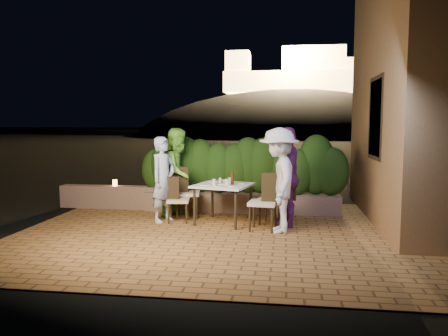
% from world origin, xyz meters
% --- Properties ---
extents(ground, '(400.00, 400.00, 0.00)m').
position_xyz_m(ground, '(0.00, 0.00, -0.02)').
color(ground, black).
rests_on(ground, ground).
extents(terrace_floor, '(7.00, 6.00, 0.15)m').
position_xyz_m(terrace_floor, '(0.00, 0.50, -0.07)').
color(terrace_floor, brown).
rests_on(terrace_floor, ground).
extents(building_wall, '(1.60, 5.00, 5.00)m').
position_xyz_m(building_wall, '(3.60, 2.00, 2.50)').
color(building_wall, olive).
rests_on(building_wall, ground).
extents(window_pane, '(0.08, 1.00, 1.40)m').
position_xyz_m(window_pane, '(2.82, 1.50, 2.00)').
color(window_pane, black).
rests_on(window_pane, building_wall).
extents(window_frame, '(0.06, 1.15, 1.55)m').
position_xyz_m(window_frame, '(2.81, 1.50, 2.00)').
color(window_frame, black).
rests_on(window_frame, building_wall).
extents(planter, '(4.20, 0.55, 0.40)m').
position_xyz_m(planter, '(0.20, 2.30, 0.20)').
color(planter, '#7B604E').
rests_on(planter, ground).
extents(hedge, '(4.00, 0.70, 1.10)m').
position_xyz_m(hedge, '(0.20, 2.30, 0.95)').
color(hedge, '#1B380F').
rests_on(hedge, planter).
extents(parapet, '(2.20, 0.30, 0.50)m').
position_xyz_m(parapet, '(-2.80, 2.30, 0.25)').
color(parapet, '#7B604E').
rests_on(parapet, ground).
extents(hill, '(52.00, 40.00, 22.00)m').
position_xyz_m(hill, '(2.00, 60.00, -4.00)').
color(hill, black).
rests_on(hill, ground).
extents(fortress, '(26.00, 8.00, 8.00)m').
position_xyz_m(fortress, '(2.00, 60.00, 10.50)').
color(fortress, '#FFCC7A').
rests_on(fortress, hill).
extents(dining_table, '(1.21, 1.21, 0.75)m').
position_xyz_m(dining_table, '(-0.02, 1.15, 0.38)').
color(dining_table, white).
rests_on(dining_table, ground).
extents(plate_nw, '(0.23, 0.23, 0.01)m').
position_xyz_m(plate_nw, '(-0.33, 1.00, 0.76)').
color(plate_nw, white).
rests_on(plate_nw, dining_table).
extents(plate_sw, '(0.20, 0.20, 0.01)m').
position_xyz_m(plate_sw, '(-0.26, 1.46, 0.76)').
color(plate_sw, white).
rests_on(plate_sw, dining_table).
extents(plate_ne, '(0.21, 0.21, 0.01)m').
position_xyz_m(plate_ne, '(0.18, 0.90, 0.76)').
color(plate_ne, white).
rests_on(plate_ne, dining_table).
extents(plate_se, '(0.21, 0.21, 0.01)m').
position_xyz_m(plate_se, '(0.29, 1.33, 0.76)').
color(plate_se, white).
rests_on(plate_se, dining_table).
extents(plate_centre, '(0.24, 0.24, 0.01)m').
position_xyz_m(plate_centre, '(-0.05, 1.18, 0.76)').
color(plate_centre, white).
rests_on(plate_centre, dining_table).
extents(plate_front, '(0.24, 0.24, 0.01)m').
position_xyz_m(plate_front, '(-0.02, 0.83, 0.76)').
color(plate_front, white).
rests_on(plate_front, dining_table).
extents(glass_nw, '(0.07, 0.07, 0.11)m').
position_xyz_m(glass_nw, '(-0.18, 1.03, 0.81)').
color(glass_nw, silver).
rests_on(glass_nw, dining_table).
extents(glass_sw, '(0.06, 0.06, 0.10)m').
position_xyz_m(glass_sw, '(-0.11, 1.33, 0.80)').
color(glass_sw, silver).
rests_on(glass_sw, dining_table).
extents(glass_ne, '(0.07, 0.07, 0.12)m').
position_xyz_m(glass_ne, '(0.07, 1.00, 0.81)').
color(glass_ne, silver).
rests_on(glass_ne, dining_table).
extents(glass_se, '(0.07, 0.07, 0.12)m').
position_xyz_m(glass_se, '(0.09, 1.25, 0.81)').
color(glass_se, silver).
rests_on(glass_se, dining_table).
extents(beer_bottle, '(0.06, 0.06, 0.29)m').
position_xyz_m(beer_bottle, '(0.15, 1.13, 0.90)').
color(beer_bottle, '#51230D').
rests_on(beer_bottle, dining_table).
extents(bowl, '(0.25, 0.25, 0.04)m').
position_xyz_m(bowl, '(-0.03, 1.44, 0.77)').
color(bowl, white).
rests_on(bowl, dining_table).
extents(chair_left_front, '(0.46, 0.46, 0.89)m').
position_xyz_m(chair_left_front, '(-0.89, 1.12, 0.44)').
color(chair_left_front, black).
rests_on(chair_left_front, ground).
extents(chair_left_back, '(0.54, 0.54, 1.03)m').
position_xyz_m(chair_left_back, '(-0.81, 1.58, 0.51)').
color(chair_left_back, black).
rests_on(chair_left_back, ground).
extents(chair_right_front, '(0.53, 0.53, 1.03)m').
position_xyz_m(chair_right_front, '(0.75, 0.71, 0.52)').
color(chair_right_front, black).
rests_on(chair_right_front, ground).
extents(chair_right_back, '(0.57, 0.57, 1.01)m').
position_xyz_m(chair_right_back, '(0.91, 1.20, 0.50)').
color(chair_right_back, black).
rests_on(chair_right_back, ground).
extents(diner_blue, '(0.61, 0.71, 1.65)m').
position_xyz_m(diner_blue, '(-1.19, 1.14, 0.82)').
color(diner_blue, '#A3B7D2').
rests_on(diner_blue, ground).
extents(diner_green, '(0.97, 1.07, 1.81)m').
position_xyz_m(diner_green, '(-1.03, 1.74, 0.90)').
color(diner_green, '#80D843').
rests_on(diner_green, ground).
extents(diner_white, '(0.80, 1.25, 1.83)m').
position_xyz_m(diner_white, '(1.03, 0.61, 0.92)').
color(diner_white, silver).
rests_on(diner_white, ground).
extents(diner_purple, '(0.54, 1.11, 1.84)m').
position_xyz_m(diner_purple, '(1.18, 1.10, 0.92)').
color(diner_purple, '#6C246A').
rests_on(diner_purple, ground).
extents(parapet_lamp, '(0.10, 0.10, 0.14)m').
position_xyz_m(parapet_lamp, '(-2.65, 2.30, 0.57)').
color(parapet_lamp, orange).
rests_on(parapet_lamp, parapet).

